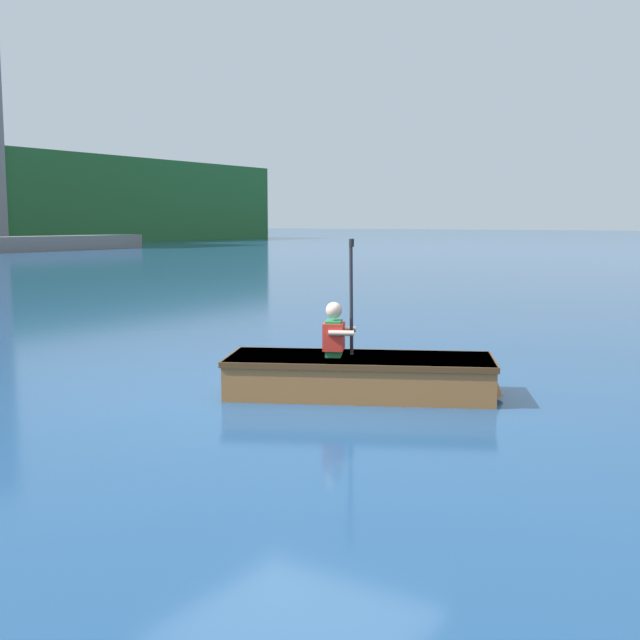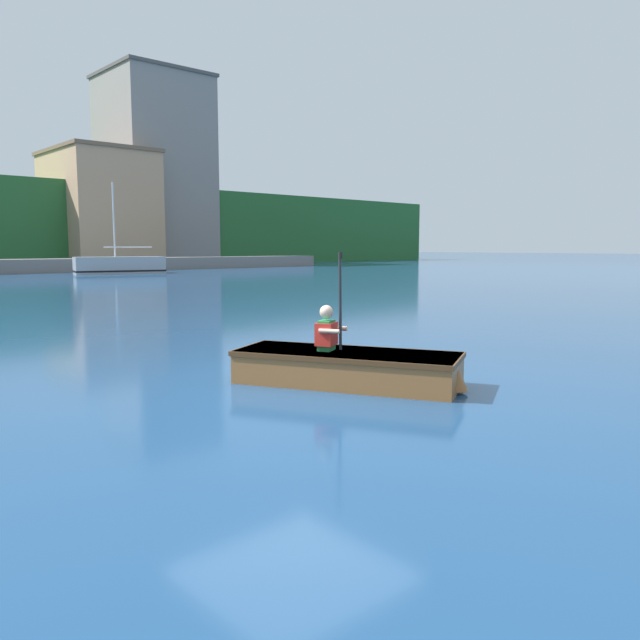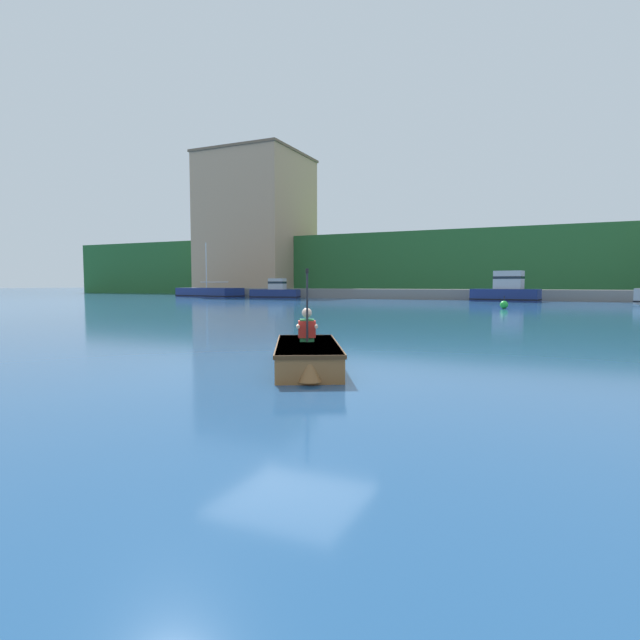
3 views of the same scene
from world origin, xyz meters
The scene contains 3 objects.
ground_plane centered at (0.00, 0.00, 0.00)m, with size 300.00×300.00×0.00m, color navy.
rowboat_foreground centered at (0.52, -0.50, 0.23)m, with size 2.17×2.92×0.41m.
person_paddler centered at (0.39, -0.23, 0.67)m, with size 0.44×0.44×1.22m.
Camera 1 is at (-6.56, -4.70, 1.82)m, focal length 45.00 mm.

